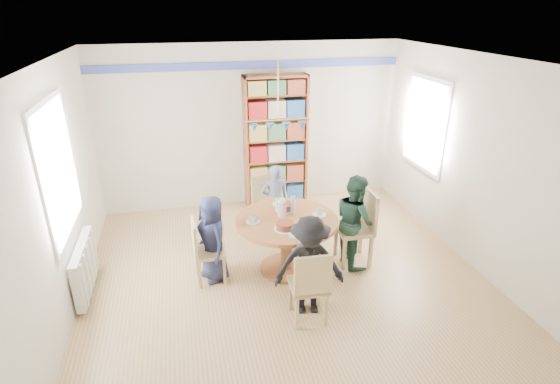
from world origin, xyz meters
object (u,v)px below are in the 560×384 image
object	(u,v)px
radiator	(85,267)
person_far	(275,202)
chair_right	(360,224)
bookshelf	(276,143)
person_left	(213,239)
person_near	(309,266)
person_right	(355,220)
chair_left	(203,248)
chair_far	(268,203)
chair_near	(310,284)
dining_table	(287,232)

from	to	relation	value
radiator	person_far	size ratio (longest dim) A/B	0.87
chair_right	bookshelf	size ratio (longest dim) A/B	0.46
person_left	bookshelf	distance (m)	2.49
chair_right	person_near	bearing A→B (deg)	-138.01
person_right	person_near	world-z (taller)	person_right
chair_right	person_right	size ratio (longest dim) A/B	0.81
person_left	person_right	size ratio (longest dim) A/B	0.90
chair_right	person_far	world-z (taller)	person_far
person_left	person_near	distance (m)	1.33
radiator	chair_left	size ratio (longest dim) A/B	1.18
chair_right	person_left	size ratio (longest dim) A/B	0.90
chair_far	person_far	size ratio (longest dim) A/B	0.82
chair_far	person_far	distance (m)	0.15
radiator	chair_left	xyz separation A→B (m)	(1.40, -0.08, 0.12)
person_right	bookshelf	distance (m)	2.26
radiator	person_far	world-z (taller)	person_far
chair_right	chair_near	bearing A→B (deg)	-133.63
chair_far	chair_near	size ratio (longest dim) A/B	1.05
chair_near	person_right	distance (m)	1.40
chair_left	person_right	bearing A→B (deg)	-0.43
dining_table	person_right	xyz separation A→B (m)	(0.91, -0.02, 0.07)
chair_near	chair_far	bearing A→B (deg)	91.04
person_right	person_far	size ratio (longest dim) A/B	1.09
dining_table	chair_far	bearing A→B (deg)	92.44
person_right	chair_right	bearing A→B (deg)	-82.61
chair_left	bookshelf	size ratio (longest dim) A/B	0.38
chair_left	chair_near	distance (m)	1.50
chair_left	person_far	size ratio (longest dim) A/B	0.74
person_far	chair_far	bearing A→B (deg)	-45.06
chair_right	chair_near	world-z (taller)	chair_right
dining_table	chair_far	size ratio (longest dim) A/B	1.38
radiator	person_far	distance (m)	2.66
chair_left	person_right	world-z (taller)	person_right
chair_right	bookshelf	bearing A→B (deg)	107.81
dining_table	chair_left	size ratio (longest dim) A/B	1.53
chair_right	person_far	size ratio (longest dim) A/B	0.88
person_left	person_far	xyz separation A→B (m)	(0.98, 0.87, 0.01)
person_near	chair_right	bearing A→B (deg)	49.56
radiator	person_near	world-z (taller)	person_near
person_far	person_right	bearing A→B (deg)	136.60
chair_far	chair_left	bearing A→B (deg)	-135.33
dining_table	chair_left	bearing A→B (deg)	-179.56
radiator	person_left	world-z (taller)	person_left
chair_far	bookshelf	world-z (taller)	bookshelf
person_left	person_near	bearing A→B (deg)	28.88
person_near	bookshelf	bearing A→B (deg)	92.04
person_far	chair_left	bearing A→B (deg)	42.56
person_right	person_near	xyz separation A→B (m)	(-0.88, -0.85, -0.03)
radiator	dining_table	distance (m)	2.48
chair_right	person_right	xyz separation A→B (m)	(-0.09, -0.02, 0.07)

